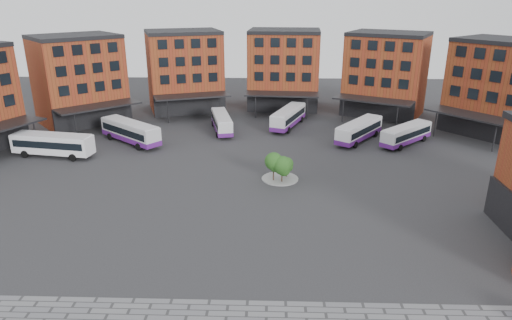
{
  "coord_description": "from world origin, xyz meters",
  "views": [
    {
      "loc": [
        0.71,
        -38.62,
        21.21
      ],
      "look_at": [
        -0.75,
        7.74,
        4.0
      ],
      "focal_mm": 32.0,
      "sensor_mm": 36.0,
      "label": 1
    }
  ],
  "objects_px": {
    "bus_d": "(288,117)",
    "bus_e": "(359,130)",
    "bus_b": "(130,132)",
    "bus_f": "(406,134)",
    "bus_c": "(222,122)",
    "bus_a": "(52,143)",
    "tree_island": "(280,166)"
  },
  "relations": [
    {
      "from": "bus_b",
      "to": "bus_f",
      "type": "relative_size",
      "value": 1.18
    },
    {
      "from": "bus_c",
      "to": "bus_f",
      "type": "xyz_separation_m",
      "value": [
        27.74,
        -5.72,
        0.01
      ]
    },
    {
      "from": "bus_d",
      "to": "bus_f",
      "type": "height_order",
      "value": "bus_d"
    },
    {
      "from": "bus_b",
      "to": "bus_c",
      "type": "height_order",
      "value": "bus_b"
    },
    {
      "from": "bus_c",
      "to": "bus_d",
      "type": "relative_size",
      "value": 0.92
    },
    {
      "from": "bus_b",
      "to": "bus_c",
      "type": "xyz_separation_m",
      "value": [
        12.86,
        6.39,
        -0.22
      ]
    },
    {
      "from": "tree_island",
      "to": "bus_d",
      "type": "height_order",
      "value": "tree_island"
    },
    {
      "from": "bus_a",
      "to": "bus_b",
      "type": "xyz_separation_m",
      "value": [
        8.84,
        6.15,
        -0.12
      ]
    },
    {
      "from": "bus_d",
      "to": "bus_e",
      "type": "relative_size",
      "value": 1.1
    },
    {
      "from": "bus_c",
      "to": "bus_e",
      "type": "relative_size",
      "value": 1.02
    },
    {
      "from": "tree_island",
      "to": "bus_f",
      "type": "relative_size",
      "value": 0.49
    },
    {
      "from": "bus_d",
      "to": "bus_f",
      "type": "relative_size",
      "value": 1.25
    },
    {
      "from": "bus_f",
      "to": "bus_c",
      "type": "bearing_deg",
      "value": -144.95
    },
    {
      "from": "bus_c",
      "to": "bus_f",
      "type": "relative_size",
      "value": 1.15
    },
    {
      "from": "bus_d",
      "to": "bus_e",
      "type": "height_order",
      "value": "bus_d"
    },
    {
      "from": "bus_e",
      "to": "bus_d",
      "type": "bearing_deg",
      "value": -178.24
    },
    {
      "from": "bus_c",
      "to": "bus_d",
      "type": "xyz_separation_m",
      "value": [
        10.77,
        2.96,
        0.14
      ]
    },
    {
      "from": "bus_a",
      "to": "bus_f",
      "type": "distance_m",
      "value": 49.92
    },
    {
      "from": "bus_a",
      "to": "bus_d",
      "type": "bearing_deg",
      "value": -55.28
    },
    {
      "from": "bus_a",
      "to": "bus_f",
      "type": "relative_size",
      "value": 1.27
    },
    {
      "from": "bus_e",
      "to": "bus_f",
      "type": "height_order",
      "value": "bus_e"
    },
    {
      "from": "tree_island",
      "to": "bus_f",
      "type": "height_order",
      "value": "tree_island"
    },
    {
      "from": "bus_c",
      "to": "bus_d",
      "type": "distance_m",
      "value": 11.17
    },
    {
      "from": "bus_e",
      "to": "bus_b",
      "type": "bearing_deg",
      "value": -139.85
    },
    {
      "from": "bus_b",
      "to": "bus_e",
      "type": "distance_m",
      "value": 34.06
    },
    {
      "from": "bus_c",
      "to": "bus_e",
      "type": "height_order",
      "value": "bus_e"
    },
    {
      "from": "bus_a",
      "to": "bus_d",
      "type": "xyz_separation_m",
      "value": [
        32.48,
        15.5,
        -0.19
      ]
    },
    {
      "from": "bus_b",
      "to": "bus_e",
      "type": "bearing_deg",
      "value": -46.7
    },
    {
      "from": "tree_island",
      "to": "bus_c",
      "type": "height_order",
      "value": "tree_island"
    },
    {
      "from": "bus_c",
      "to": "bus_f",
      "type": "bearing_deg",
      "value": -24.53
    },
    {
      "from": "bus_a",
      "to": "bus_f",
      "type": "xyz_separation_m",
      "value": [
        49.45,
        6.82,
        -0.33
      ]
    },
    {
      "from": "bus_d",
      "to": "bus_b",
      "type": "bearing_deg",
      "value": -137.52
    }
  ]
}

